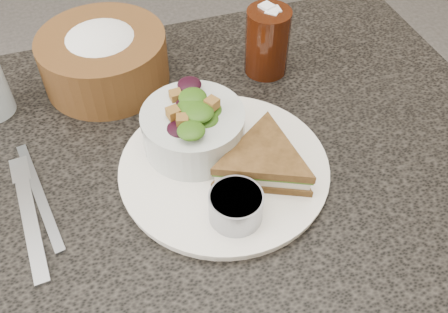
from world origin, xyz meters
TOP-DOWN VIEW (x-y plane):
  - dining_table at (0.00, 0.00)m, footprint 1.00×0.70m
  - dinner_plate at (0.07, -0.02)m, footprint 0.28×0.28m
  - sandwich at (0.11, -0.04)m, footprint 0.20×0.20m
  - salad_bowl at (0.04, 0.03)m, footprint 0.16×0.16m
  - dressing_ramekin at (0.05, -0.10)m, footprint 0.07×0.07m
  - orange_wedge at (0.09, 0.08)m, footprint 0.08×0.08m
  - fork at (-0.19, -0.02)m, footprint 0.03×0.18m
  - knife at (-0.18, 0.02)m, footprint 0.05×0.20m
  - bread_basket at (-0.05, 0.23)m, footprint 0.20×0.20m
  - cola_glass at (0.20, 0.17)m, footprint 0.09×0.09m

SIDE VIEW (x-z plane):
  - dining_table at x=0.00m, z-range 0.00..0.75m
  - knife at x=-0.18m, z-range 0.75..0.75m
  - fork at x=-0.19m, z-range 0.75..0.75m
  - dinner_plate at x=0.07m, z-range 0.75..0.76m
  - orange_wedge at x=0.09m, z-range 0.76..0.79m
  - dressing_ramekin at x=0.05m, z-range 0.76..0.80m
  - sandwich at x=0.11m, z-range 0.76..0.80m
  - salad_bowl at x=0.04m, z-range 0.76..0.84m
  - bread_basket at x=-0.05m, z-range 0.75..0.86m
  - cola_glass at x=0.20m, z-range 0.75..0.87m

